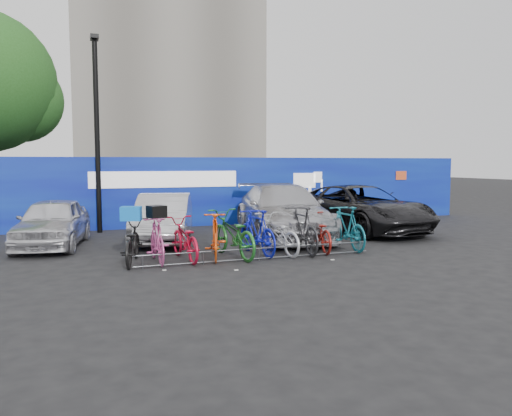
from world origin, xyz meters
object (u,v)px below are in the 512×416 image
car_2 (283,211)px  bike_0 (132,242)px  bike_8 (318,232)px  bike_9 (346,228)px  bike_rack (259,254)px  car_3 (360,208)px  bike_7 (302,230)px  car_1 (164,218)px  lamppost (97,129)px  bike_1 (157,240)px  bike_4 (232,234)px  bike_3 (215,236)px  bike_5 (257,232)px  bike_2 (184,239)px  bike_6 (277,234)px  car_0 (53,222)px

car_2 → bike_0: bearing=-142.1°
bike_8 → bike_9: 0.78m
bike_rack → car_3: 5.88m
bike_7 → bike_8: size_ratio=1.07×
bike_rack → car_1: 3.86m
lamppost → bike_1: lamppost is taller
bike_1 → bike_4: bike_4 is taller
bike_7 → car_1: bearing=-43.8°
car_1 → bike_8: (3.39, -2.81, -0.19)m
bike_3 → bike_5: bearing=-156.5°
bike_0 → bike_3: 1.86m
bike_2 → bike_9: bike_9 is taller
car_3 → car_1: bearing=172.3°
bike_5 → bike_8: bike_5 is taller
bike_4 → bike_9: size_ratio=1.12×
car_1 → bike_3: bearing=-62.1°
car_2 → bike_8: (-0.10, -2.49, -0.31)m
car_2 → bike_0: size_ratio=2.95×
lamppost → bike_2: size_ratio=3.31×
bike_rack → bike_7: (1.30, 0.53, 0.42)m
bike_1 → bike_2: bearing=-173.4°
lamppost → bike_5: bearing=-57.5°
car_3 → bike_2: (-6.32, -2.83, -0.26)m
car_3 → bike_5: bearing=-155.9°
bike_2 → bike_3: 0.70m
bike_3 → bike_rack: bearing=165.5°
bike_rack → bike_4: bike_4 is taller
bike_4 → car_1: bearing=-78.8°
bike_0 → bike_2: (1.17, 0.02, 0.01)m
bike_0 → bike_1: 0.55m
bike_6 → bike_7: (0.62, -0.08, 0.09)m
bike_6 → car_1: bearing=-62.1°
car_3 → bike_7: bearing=-147.0°
car_2 → car_3: (2.82, 0.28, -0.04)m
car_0 → bike_7: 6.55m
bike_0 → bike_8: (4.57, 0.07, -0.01)m
lamppost → car_2: lamppost is taller
bike_3 → bike_7: size_ratio=0.92×
car_0 → car_1: size_ratio=0.94×
bike_2 → car_0: bearing=-51.2°
bike_5 → bike_6: bearing=165.8°
car_3 → bike_0: car_3 is taller
car_2 → bike_2: (-3.49, -2.55, -0.30)m
lamppost → car_2: 6.35m
car_0 → bike_2: size_ratio=2.06×
bike_5 → bike_7: size_ratio=0.95×
bike_2 → bike_6: (2.27, -0.01, 0.01)m
car_3 → bike_6: bearing=-152.3°
bike_0 → bike_8: size_ratio=1.01×
bike_2 → bike_9: 4.17m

